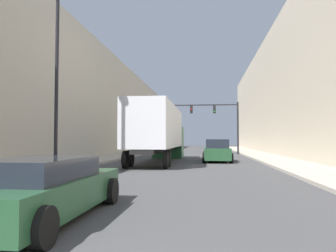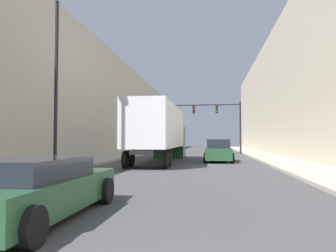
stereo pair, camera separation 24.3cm
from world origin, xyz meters
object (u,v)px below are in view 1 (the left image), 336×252
street_lamp (57,60)px  traffic_signal_gantry (220,117)px  semi_truck (159,131)px  suv_car (217,151)px  sedan_car (44,189)px

street_lamp → traffic_signal_gantry: bearing=71.3°
semi_truck → suv_car: 4.50m
sedan_car → traffic_signal_gantry: traffic_signal_gantry is taller
traffic_signal_gantry → sedan_car: bearing=-98.6°
suv_car → sedan_car: bearing=-102.5°
sedan_car → suv_car: size_ratio=1.02×
suv_car → traffic_signal_gantry: 13.99m
semi_truck → sedan_car: bearing=-89.7°
semi_truck → suv_car: size_ratio=2.85×
semi_truck → street_lamp: street_lamp is taller
sedan_car → street_lamp: (-3.37, 7.52, 4.58)m
street_lamp → sedan_car: bearing=-65.8°
suv_car → traffic_signal_gantry: traffic_signal_gantry is taller
semi_truck → sedan_car: 17.05m
sedan_car → street_lamp: size_ratio=0.57×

